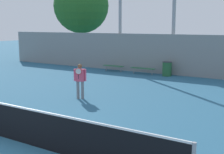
% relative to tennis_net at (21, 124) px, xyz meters
% --- Properties ---
extents(ground_plane, '(100.00, 100.00, 0.00)m').
position_rel_tennis_net_xyz_m(ground_plane, '(0.00, 0.00, -0.55)').
color(ground_plane, '#285B7A').
extents(tennis_net, '(10.41, 0.09, 1.09)m').
position_rel_tennis_net_xyz_m(tennis_net, '(0.00, 0.00, 0.00)').
color(tennis_net, '#99999E').
rests_on(tennis_net, ground_plane).
extents(tennis_player, '(0.56, 0.50, 1.65)m').
position_rel_tennis_net_xyz_m(tennis_player, '(-1.99, 5.28, 0.39)').
color(tennis_player, slate).
rests_on(tennis_player, ground_plane).
extents(bench_courtside_near, '(1.80, 0.40, 0.43)m').
position_rel_tennis_net_xyz_m(bench_courtside_near, '(-2.99, 13.60, -0.17)').
color(bench_courtside_near, '#28663D').
rests_on(bench_courtside_near, ground_plane).
extents(bench_adjacent_court, '(1.64, 0.40, 0.43)m').
position_rel_tennis_net_xyz_m(bench_adjacent_court, '(-5.46, 13.60, -0.17)').
color(bench_adjacent_court, '#28663D').
rests_on(bench_adjacent_court, ground_plane).
extents(trash_bin, '(0.65, 0.65, 0.98)m').
position_rel_tennis_net_xyz_m(trash_bin, '(-1.22, 13.73, -0.06)').
color(trash_bin, '#235B33').
rests_on(trash_bin, ground_plane).
extents(back_fence, '(33.24, 0.06, 2.81)m').
position_rel_tennis_net_xyz_m(back_fence, '(0.00, 14.33, 0.85)').
color(back_fence, gray).
rests_on(back_fence, ground_plane).
extents(tree_green_broad, '(5.77, 5.77, 8.33)m').
position_rel_tennis_net_xyz_m(tree_green_broad, '(-13.84, 20.44, 4.88)').
color(tree_green_broad, brown).
rests_on(tree_green_broad, ground_plane).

